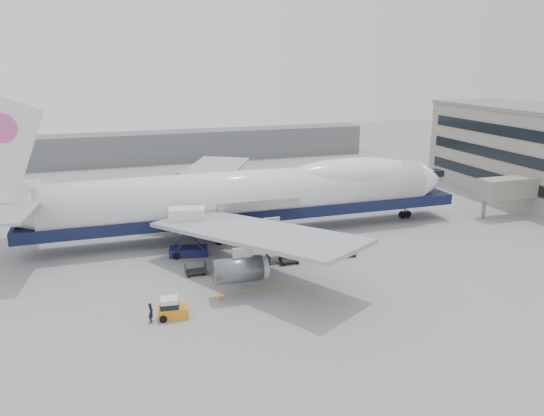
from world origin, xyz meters
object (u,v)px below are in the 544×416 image
object	(u,v)px
airliner	(250,194)
ground_worker	(151,313)
baggage_tug	(172,309)
catering_truck	(188,229)

from	to	relation	value
airliner	ground_worker	xyz separation A→B (m)	(-15.53, -21.70, -4.69)
baggage_tug	ground_worker	size ratio (longest dim) A/B	1.55
catering_truck	baggage_tug	xyz separation A→B (m)	(-4.23, -15.90, -2.53)
ground_worker	catering_truck	bearing A→B (deg)	-5.12
baggage_tug	ground_worker	world-z (taller)	baggage_tug
catering_truck	baggage_tug	size ratio (longest dim) A/B	2.07
airliner	baggage_tug	distance (m)	25.89
baggage_tug	ground_worker	bearing A→B (deg)	-167.92
airliner	baggage_tug	xyz separation A→B (m)	(-13.65, -21.48, -4.72)
catering_truck	baggage_tug	distance (m)	16.64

